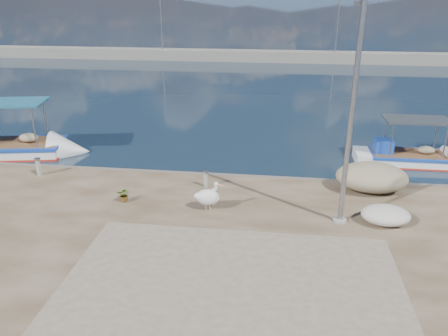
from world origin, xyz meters
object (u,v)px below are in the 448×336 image
pelican (208,197)px  boat_right (409,159)px  boat_left (13,150)px  bollard_near (206,178)px  lamp_post (350,127)px

pelican → boat_right: bearing=33.2°
boat_left → boat_right: 19.51m
boat_left → bollard_near: bearing=-30.3°
pelican → lamp_post: (4.50, -0.23, 2.79)m
boat_left → boat_right: bearing=-7.1°
pelican → bollard_near: size_ratio=1.68×
boat_right → lamp_post: bearing=-119.9°
pelican → lamp_post: 5.30m
boat_right → lamp_post: (-4.11, -7.12, 3.60)m
boat_right → lamp_post: 8.97m
boat_right → boat_left: bearing=-176.1°
boat_left → bollard_near: (10.45, -3.66, 0.61)m
boat_left → bollard_near: boat_left is taller
boat_right → pelican: bearing=-141.3°
boat_left → boat_right: size_ratio=1.30×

